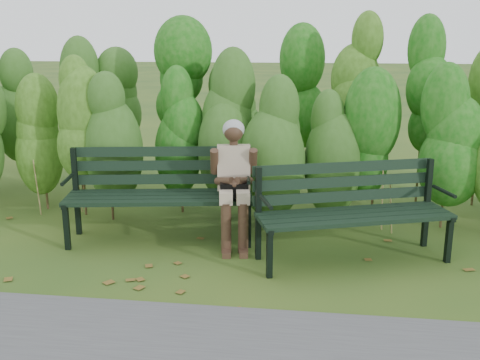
# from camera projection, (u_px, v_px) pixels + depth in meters

# --- Properties ---
(ground) EXTENTS (80.00, 80.00, 0.00)m
(ground) POSITION_uv_depth(u_px,v_px,m) (235.00, 263.00, 5.50)
(ground) COLOR #264819
(hedge_band) EXTENTS (11.04, 1.67, 2.42)m
(hedge_band) POSITION_uv_depth(u_px,v_px,m) (256.00, 110.00, 6.97)
(hedge_band) COLOR #47381E
(hedge_band) RESTS_ON ground
(leaf_litter) EXTENTS (5.50, 1.92, 0.01)m
(leaf_litter) POSITION_uv_depth(u_px,v_px,m) (269.00, 264.00, 5.46)
(leaf_litter) COLOR brown
(leaf_litter) RESTS_ON ground
(bench_left) EXTENTS (2.05, 0.96, 0.98)m
(bench_left) POSITION_uv_depth(u_px,v_px,m) (160.00, 186.00, 6.06)
(bench_left) COLOR black
(bench_left) RESTS_ON ground
(bench_right) EXTENTS (1.98, 1.19, 0.94)m
(bench_right) POSITION_uv_depth(u_px,v_px,m) (350.00, 204.00, 5.51)
(bench_right) COLOR black
(bench_right) RESTS_ON ground
(seated_woman) EXTENTS (0.52, 0.76, 1.31)m
(seated_woman) POSITION_uv_depth(u_px,v_px,m) (234.00, 174.00, 5.85)
(seated_woman) COLOR #BAAD8B
(seated_woman) RESTS_ON ground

